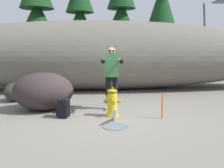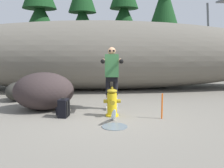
# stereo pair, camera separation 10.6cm
# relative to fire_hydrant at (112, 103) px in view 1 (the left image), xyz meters

# --- Properties ---
(ground_plane) EXTENTS (56.00, 56.00, 0.04)m
(ground_plane) POSITION_rel_fire_hydrant_xyz_m (-0.12, 0.07, -0.35)
(ground_plane) COLOR slate
(dirt_embankment) EXTENTS (16.50, 3.20, 2.78)m
(dirt_embankment) POSITION_rel_fire_hydrant_xyz_m (-0.12, 4.33, 1.06)
(dirt_embankment) COLOR #666056
(dirt_embankment) RESTS_ON ground_plane
(fire_hydrant) EXTENTS (0.42, 0.37, 0.72)m
(fire_hydrant) POSITION_rel_fire_hydrant_xyz_m (0.00, 0.00, 0.00)
(fire_hydrant) COLOR gold
(fire_hydrant) RESTS_ON ground_plane
(hydrant_water_jet) EXTENTS (0.55, 1.02, 0.53)m
(hydrant_water_jet) POSITION_rel_fire_hydrant_xyz_m (0.00, -0.63, -0.22)
(hydrant_water_jet) COLOR silver
(hydrant_water_jet) RESTS_ON ground_plane
(utility_worker) EXTENTS (0.57, 0.99, 1.68)m
(utility_worker) POSITION_rel_fire_hydrant_xyz_m (0.03, 0.64, 0.73)
(utility_worker) COLOR beige
(utility_worker) RESTS_ON ground_plane
(spare_backpack) EXTENTS (0.33, 0.33, 0.47)m
(spare_backpack) POSITION_rel_fire_hydrant_xyz_m (-1.18, -0.04, -0.11)
(spare_backpack) COLOR black
(spare_backpack) RESTS_ON ground_plane
(boulder_large) EXTENTS (1.69, 1.40, 1.01)m
(boulder_large) POSITION_rel_fire_hydrant_xyz_m (-1.79, 0.78, 0.18)
(boulder_large) COLOR #322828
(boulder_large) RESTS_ON ground_plane
(boulder_mid) EXTENTS (0.89, 1.02, 0.60)m
(boulder_mid) POSITION_rel_fire_hydrant_xyz_m (-2.88, 2.08, -0.03)
(boulder_mid) COLOR #302E29
(boulder_mid) RESTS_ON ground_plane
(pine_tree_far_left) EXTENTS (2.92, 2.92, 6.37)m
(pine_tree_far_left) POSITION_rel_fire_hydrant_xyz_m (-3.53, 8.80, 3.15)
(pine_tree_far_left) COLOR #47331E
(pine_tree_far_left) RESTS_ON ground_plane
(pine_tree_left) EXTENTS (2.42, 2.42, 6.05)m
(pine_tree_left) POSITION_rel_fire_hydrant_xyz_m (-1.14, 8.69, 2.96)
(pine_tree_left) COLOR #47331E
(pine_tree_left) RESTS_ON ground_plane
(pine_tree_center) EXTENTS (2.69, 2.69, 6.58)m
(pine_tree_center) POSITION_rel_fire_hydrant_xyz_m (1.33, 9.77, 3.35)
(pine_tree_center) COLOR #47331E
(pine_tree_center) RESTS_ON ground_plane
(pine_tree_right) EXTENTS (2.10, 2.10, 7.26)m
(pine_tree_right) POSITION_rel_fire_hydrant_xyz_m (3.10, 7.05, 3.73)
(pine_tree_right) COLOR #47331E
(pine_tree_right) RESTS_ON ground_plane
(survey_stake) EXTENTS (0.04, 0.04, 0.60)m
(survey_stake) POSITION_rel_fire_hydrant_xyz_m (1.16, -0.31, -0.03)
(survey_stake) COLOR #E55914
(survey_stake) RESTS_ON ground_plane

